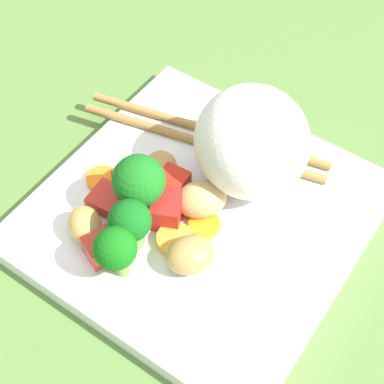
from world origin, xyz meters
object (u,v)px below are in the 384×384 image
broccoli_floret_2 (139,182)px  carrot_slice_0 (174,239)px  rice_mound (252,142)px  chopstick_pair (204,136)px  square_plate (201,216)px

broccoli_floret_2 → carrot_slice_0: broccoli_floret_2 is taller
rice_mound → chopstick_pair: size_ratio=0.43×
rice_mound → carrot_slice_0: (8.44, -1.45, -3.70)cm
rice_mound → chopstick_pair: rice_mound is taller
carrot_slice_0 → square_plate: bearing=178.2°
broccoli_floret_2 → rice_mound: bearing=145.8°
broccoli_floret_2 → carrot_slice_0: (0.98, 3.61, -3.28)cm
rice_mound → carrot_slice_0: 9.33cm
square_plate → broccoli_floret_2: size_ratio=4.11×
square_plate → carrot_slice_0: carrot_slice_0 is taller
carrot_slice_0 → chopstick_pair: 10.49cm
broccoli_floret_2 → chopstick_pair: (-8.88, 0.01, -3.30)cm
square_plate → broccoli_floret_2: bearing=-55.3°
rice_mound → chopstick_pair: 6.43cm
carrot_slice_0 → broccoli_floret_2: bearing=-105.2°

